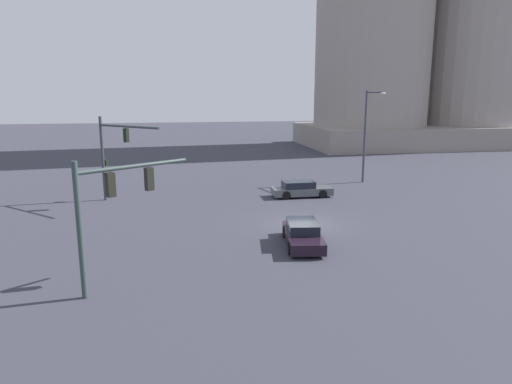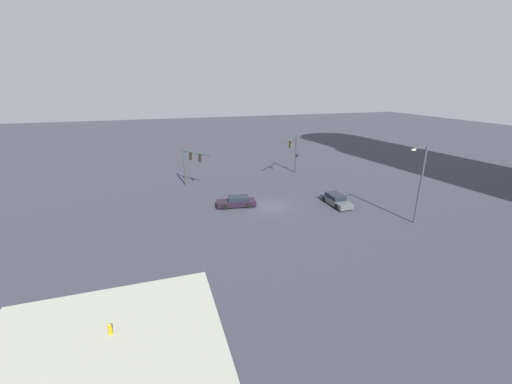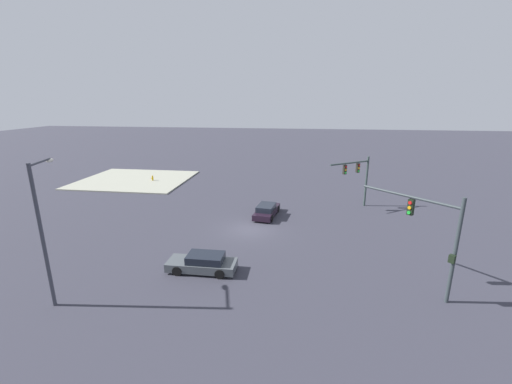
{
  "view_description": "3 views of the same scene",
  "coord_description": "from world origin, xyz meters",
  "px_view_note": "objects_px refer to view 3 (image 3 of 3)",
  "views": [
    {
      "loc": [
        -7.61,
        -25.67,
        7.68
      ],
      "look_at": [
        -2.59,
        1.85,
        1.73
      ],
      "focal_mm": 32.43,
      "sensor_mm": 36.0,
      "label": 1
    },
    {
      "loc": [
        32.06,
        -12.12,
        13.35
      ],
      "look_at": [
        1.4,
        -2.07,
        2.39
      ],
      "focal_mm": 22.38,
      "sensor_mm": 36.0,
      "label": 2
    },
    {
      "loc": [
        -4.19,
        26.35,
        10.93
      ],
      "look_at": [
        -0.85,
        2.04,
        3.99
      ],
      "focal_mm": 23.0,
      "sensor_mm": 36.0,
      "label": 3
    }
  ],
  "objects_px": {
    "streetlamp_curved_arm": "(43,225)",
    "sedan_car_waiting_far": "(203,263)",
    "sedan_car_approaching": "(267,210)",
    "fire_hydrant_on_curb": "(153,178)",
    "traffic_signal_opposite_side": "(358,173)",
    "traffic_signal_near_corner": "(434,229)"
  },
  "relations": [
    {
      "from": "traffic_signal_near_corner",
      "to": "sedan_car_approaching",
      "type": "bearing_deg",
      "value": -3.53
    },
    {
      "from": "sedan_car_waiting_far",
      "to": "traffic_signal_near_corner",
      "type": "bearing_deg",
      "value": 177.46
    },
    {
      "from": "traffic_signal_opposite_side",
      "to": "sedan_car_waiting_far",
      "type": "distance_m",
      "value": 19.49
    },
    {
      "from": "traffic_signal_opposite_side",
      "to": "streetlamp_curved_arm",
      "type": "bearing_deg",
      "value": 10.28
    },
    {
      "from": "traffic_signal_near_corner",
      "to": "traffic_signal_opposite_side",
      "type": "distance_m",
      "value": 15.78
    },
    {
      "from": "traffic_signal_opposite_side",
      "to": "fire_hydrant_on_curb",
      "type": "distance_m",
      "value": 27.42
    },
    {
      "from": "streetlamp_curved_arm",
      "to": "fire_hydrant_on_curb",
      "type": "bearing_deg",
      "value": 0.02
    },
    {
      "from": "sedan_car_approaching",
      "to": "streetlamp_curved_arm",
      "type": "bearing_deg",
      "value": 155.36
    },
    {
      "from": "sedan_car_waiting_far",
      "to": "sedan_car_approaching",
      "type": "bearing_deg",
      "value": -105.09
    },
    {
      "from": "sedan_car_approaching",
      "to": "traffic_signal_near_corner",
      "type": "bearing_deg",
      "value": -129.68
    },
    {
      "from": "traffic_signal_opposite_side",
      "to": "sedan_car_waiting_far",
      "type": "relative_size",
      "value": 1.17
    },
    {
      "from": "traffic_signal_near_corner",
      "to": "fire_hydrant_on_curb",
      "type": "distance_m",
      "value": 36.53
    },
    {
      "from": "sedan_car_approaching",
      "to": "sedan_car_waiting_far",
      "type": "bearing_deg",
      "value": 173.11
    },
    {
      "from": "traffic_signal_opposite_side",
      "to": "sedan_car_approaching",
      "type": "height_order",
      "value": "traffic_signal_opposite_side"
    },
    {
      "from": "traffic_signal_near_corner",
      "to": "traffic_signal_opposite_side",
      "type": "bearing_deg",
      "value": -39.59
    },
    {
      "from": "sedan_car_approaching",
      "to": "fire_hydrant_on_curb",
      "type": "xyz_separation_m",
      "value": [
        17.11,
        -11.8,
        -0.09
      ]
    },
    {
      "from": "sedan_car_approaching",
      "to": "traffic_signal_opposite_side",
      "type": "bearing_deg",
      "value": -57.94
    },
    {
      "from": "streetlamp_curved_arm",
      "to": "sedan_car_waiting_far",
      "type": "bearing_deg",
      "value": -72.05
    },
    {
      "from": "sedan_car_waiting_far",
      "to": "fire_hydrant_on_curb",
      "type": "distance_m",
      "value": 26.9
    },
    {
      "from": "fire_hydrant_on_curb",
      "to": "sedan_car_waiting_far",
      "type": "bearing_deg",
      "value": 121.56
    },
    {
      "from": "sedan_car_waiting_far",
      "to": "fire_hydrant_on_curb",
      "type": "relative_size",
      "value": 6.38
    },
    {
      "from": "fire_hydrant_on_curb",
      "to": "traffic_signal_opposite_side",
      "type": "bearing_deg",
      "value": 163.21
    }
  ]
}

